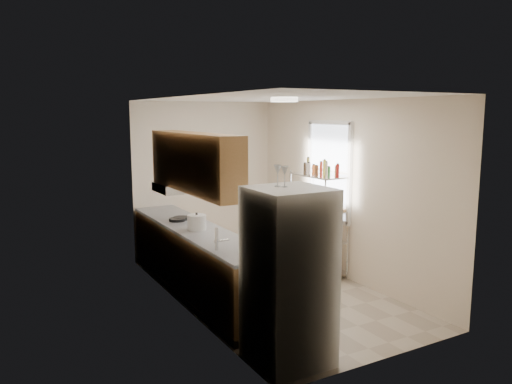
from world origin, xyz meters
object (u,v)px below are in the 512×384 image
Objects in this scene: rice_cooker at (197,222)px; frying_pan_large at (177,220)px; cutting_board at (329,209)px; refrigerator at (288,277)px; espresso_machine at (304,197)px.

frying_pan_large is (-0.03, 0.64, -0.08)m from rice_cooker.
cutting_board is (1.97, -0.23, 0.03)m from rice_cooker.
refrigerator is 3.04m from espresso_machine.
espresso_machine is at bearing -5.00° from frying_pan_large.
rice_cooker is 1.95m from espresso_machine.
refrigerator is 3.79× the size of cutting_board.
frying_pan_large is 0.92× the size of espresso_machine.
frying_pan_large is at bearing 92.62° from rice_cooker.
cutting_board is at bearing -6.77° from rice_cooker.
espresso_machine is (1.85, 2.39, 0.28)m from refrigerator.
refrigerator reaches higher than frying_pan_large.
refrigerator is at bearing -138.46° from espresso_machine.
espresso_machine reaches higher than cutting_board.
refrigerator reaches higher than espresso_machine.
rice_cooker is (-0.08, 2.07, 0.14)m from refrigerator.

